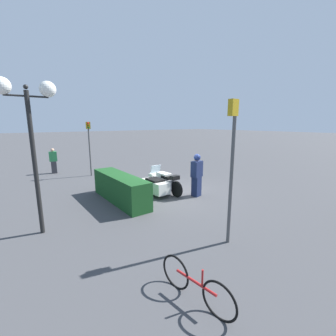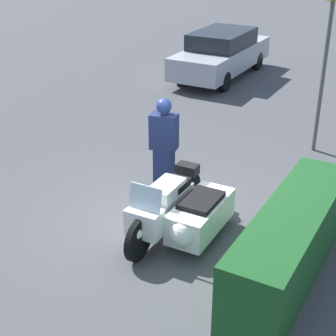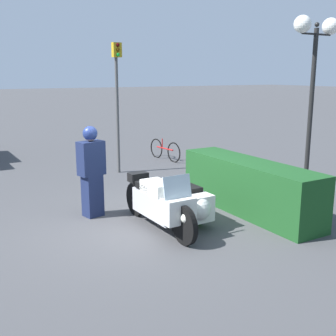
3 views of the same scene
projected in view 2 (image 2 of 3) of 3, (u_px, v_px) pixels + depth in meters
ground_plane at (170, 216)px, 9.23m from camera, size 160.00×160.00×0.00m
police_motorcycle at (182, 212)px, 8.42m from camera, size 2.50×1.18×1.17m
officer_rider at (164, 143)px, 9.74m from camera, size 0.41×0.56×1.86m
hedge_bush_curbside at (291, 241)px, 7.53m from camera, size 3.61×0.85×1.10m
traffic_light_far at (327, 45)px, 10.81m from camera, size 0.23×0.27×3.73m
parked_car_background at (222, 53)px, 17.11m from camera, size 4.75×1.76×1.54m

